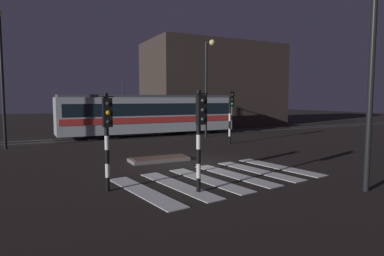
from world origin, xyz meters
name	(u,v)px	position (x,y,z in m)	size (l,w,h in m)	color
ground_plane	(188,164)	(0.00, 0.00, 0.00)	(120.00, 120.00, 0.00)	black
rail_near	(123,138)	(0.00, 10.96, 0.01)	(80.00, 0.12, 0.03)	#59595E
rail_far	(118,136)	(0.00, 12.40, 0.01)	(80.00, 0.12, 0.03)	#59595E
crosswalk_zebra	(221,177)	(0.00, -2.84, 0.01)	(7.72, 5.23, 0.02)	silver
traffic_island	(159,159)	(-0.88, 1.32, 0.09)	(2.78, 1.14, 0.18)	slate
traffic_light_kerb_mid_left	(200,126)	(-1.67, -4.23, 2.12)	(0.36, 0.42, 3.21)	black
traffic_light_corner_far_right	(231,109)	(5.41, 4.73, 2.31)	(0.36, 0.42, 3.50)	black
traffic_light_corner_near_left	(107,127)	(-4.19, -2.80, 2.06)	(0.36, 0.42, 3.12)	black
street_lamp_trackside_left	(1,64)	(-7.58, 8.72, 4.92)	(0.44, 1.21, 7.86)	black
street_lamp_near_kerb	(380,40)	(3.17, -6.70, 4.72)	(0.44, 1.21, 7.49)	black
street_lamp_trackside_right	(208,77)	(5.99, 8.77, 4.61)	(0.44, 1.21, 7.29)	black
tram	(150,114)	(2.35, 11.68, 1.74)	(14.18, 2.58, 4.15)	#B2BCC1
building_backdrop	(213,85)	(12.54, 18.97, 4.51)	(14.78, 8.00, 9.02)	#382D28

